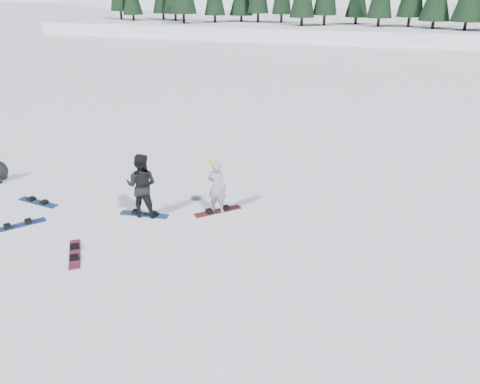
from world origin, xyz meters
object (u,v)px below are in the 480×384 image
at_px(snowboard_loose_b, 75,254).
at_px(snowboard_loose_a, 18,226).
at_px(snowboarder_woman, 217,187).
at_px(snowboarder_man, 142,185).
at_px(snowboard_loose_c, 38,202).

bearing_deg(snowboard_loose_b, snowboard_loose_a, -143.26).
bearing_deg(snowboard_loose_a, snowboarder_woman, -24.18).
height_order(snowboarder_woman, snowboarder_man, snowboarder_man).
distance_m(snowboarder_man, snowboard_loose_b, 2.81).
height_order(snowboarder_woman, snowboard_loose_b, snowboarder_woman).
relative_size(snowboarder_man, snowboard_loose_c, 1.30).
height_order(snowboarder_man, snowboard_loose_b, snowboarder_man).
height_order(snowboarder_man, snowboard_loose_c, snowboarder_man).
height_order(snowboarder_woman, snowboard_loose_c, snowboarder_woman).
bearing_deg(snowboard_loose_b, snowboarder_man, 131.71).
relative_size(snowboarder_man, snowboard_loose_b, 1.30).
relative_size(snowboard_loose_c, snowboard_loose_a, 1.00).
bearing_deg(snowboard_loose_c, snowboarder_man, 12.41).
height_order(snowboard_loose_c, snowboard_loose_a, same).
distance_m(snowboard_loose_c, snowboard_loose_b, 3.82).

